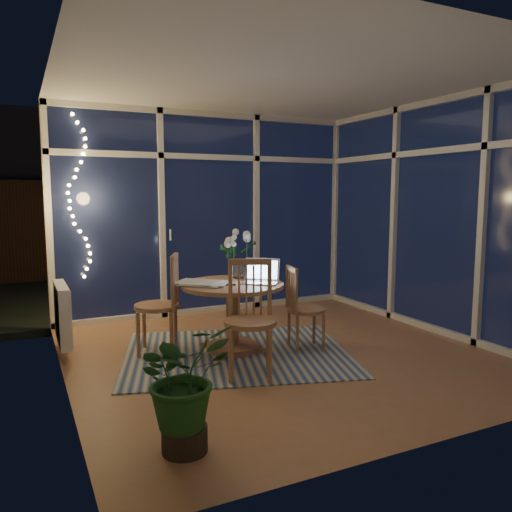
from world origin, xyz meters
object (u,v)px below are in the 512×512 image
object	(u,v)px
potted_plant	(184,391)
flower_vase	(238,268)
chair_front	(250,319)
chair_left	(157,304)
chair_right	(306,308)
dining_table	(233,317)
laptop	(260,271)

from	to	relation	value
potted_plant	flower_vase	bearing A→B (deg)	58.20
chair_front	potted_plant	bearing A→B (deg)	-108.47
chair_front	flower_vase	xyz separation A→B (m)	(0.32, 1.00, 0.29)
chair_left	chair_right	world-z (taller)	chair_left
chair_left	flower_vase	bearing A→B (deg)	114.19
chair_right	chair_left	bearing A→B (deg)	81.18
dining_table	potted_plant	bearing A→B (deg)	-121.53
chair_front	potted_plant	distance (m)	1.30
chair_front	flower_vase	bearing A→B (deg)	96.46
chair_left	chair_front	size ratio (longest dim) A/B	0.98
chair_left	flower_vase	world-z (taller)	chair_left
chair_right	chair_front	world-z (taller)	chair_front
chair_left	potted_plant	xyz separation A→B (m)	(-0.34, -1.93, -0.12)
flower_vase	laptop	bearing A→B (deg)	-81.78
laptop	potted_plant	distance (m)	2.04
chair_right	chair_front	bearing A→B (deg)	130.94
dining_table	chair_left	bearing A→B (deg)	159.37
potted_plant	dining_table	bearing A→B (deg)	58.47
chair_right	laptop	xyz separation A→B (m)	(-0.45, 0.14, 0.39)
chair_front	chair_right	bearing A→B (deg)	53.36
flower_vase	chair_front	bearing A→B (deg)	-108.00
chair_left	laptop	world-z (taller)	chair_left
flower_vase	chair_right	bearing A→B (deg)	-46.60
laptop	flower_vase	world-z (taller)	laptop
dining_table	chair_front	xyz separation A→B (m)	(-0.14, -0.72, 0.16)
dining_table	chair_left	world-z (taller)	chair_left
dining_table	chair_front	world-z (taller)	chair_front
flower_vase	chair_left	bearing A→B (deg)	-179.19
chair_front	flower_vase	distance (m)	1.09
chair_left	chair_right	size ratio (longest dim) A/B	1.16
dining_table	chair_left	size ratio (longest dim) A/B	1.01
chair_front	potted_plant	world-z (taller)	chair_front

